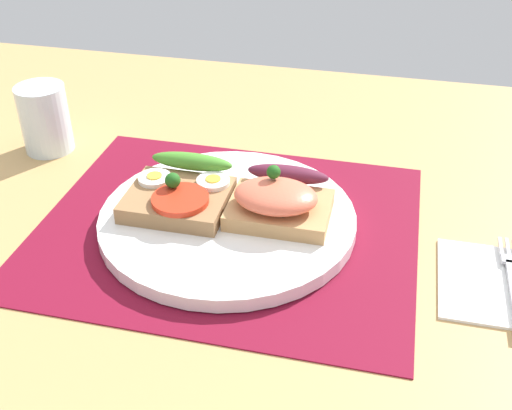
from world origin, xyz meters
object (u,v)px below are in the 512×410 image
object	(u,v)px
plate	(228,219)
napkin	(507,285)
sandwich_salmon	(279,199)
drinking_glass	(45,119)
sandwich_egg_tomato	(181,192)

from	to	relation	value
plate	napkin	distance (cm)	27.56
sandwich_salmon	drinking_glass	xyz separation A→B (cm)	(-31.41, 10.38, 0.48)
napkin	plate	bearing A→B (deg)	173.33
sandwich_salmon	napkin	world-z (taller)	sandwich_salmon
plate	drinking_glass	world-z (taller)	drinking_glass
napkin	drinking_glass	bearing A→B (deg)	164.86
sandwich_salmon	napkin	distance (cm)	22.85
plate	sandwich_egg_tomato	size ratio (longest dim) A/B	2.50
plate	napkin	world-z (taller)	plate
drinking_glass	sandwich_egg_tomato	bearing A→B (deg)	-26.44
sandwich_egg_tomato	napkin	xyz separation A→B (cm)	(32.58, -4.04, -2.83)
sandwich_egg_tomato	napkin	distance (cm)	32.95
sandwich_egg_tomato	drinking_glass	distance (cm)	23.53
sandwich_salmon	drinking_glass	distance (cm)	33.09
sandwich_egg_tomato	sandwich_salmon	distance (cm)	10.38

